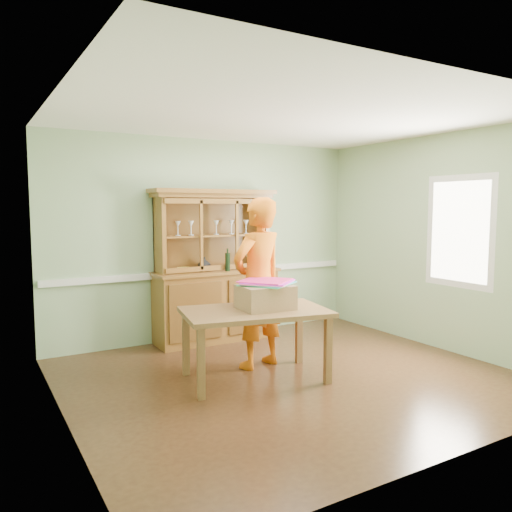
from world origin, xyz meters
TOP-DOWN VIEW (x-y plane):
  - floor at (0.00, 0.00)m, footprint 4.50×4.50m
  - ceiling at (0.00, 0.00)m, footprint 4.50×4.50m
  - wall_back at (0.00, 2.00)m, footprint 4.50×0.00m
  - wall_left at (-2.25, 0.00)m, footprint 0.00×4.00m
  - wall_right at (2.25, 0.00)m, footprint 0.00×4.00m
  - wall_front at (0.00, -2.00)m, footprint 4.50×0.00m
  - chair_rail at (0.00, 1.98)m, footprint 4.41×0.05m
  - framed_map at (-2.23, 0.30)m, footprint 0.03×0.60m
  - window_panel at (2.23, -0.30)m, footprint 0.03×0.96m
  - china_hutch at (-0.02, 1.77)m, footprint 1.72×0.57m
  - dining_table at (-0.35, 0.15)m, footprint 1.62×1.16m
  - cardboard_box at (-0.24, 0.13)m, footprint 0.56×0.46m
  - kite_stack at (-0.19, 0.18)m, footprint 0.66×0.66m
  - person at (-0.11, 0.50)m, footprint 0.78×0.61m

SIDE VIEW (x-z plane):
  - floor at x=0.00m, z-range 0.00..0.00m
  - dining_table at x=-0.35m, z-range 0.28..1.02m
  - china_hutch at x=-0.02m, z-range -0.30..1.73m
  - cardboard_box at x=-0.24m, z-range 0.74..0.98m
  - chair_rail at x=0.00m, z-range 0.86..0.94m
  - person at x=-0.11m, z-range 0.00..1.90m
  - kite_stack at x=-0.19m, z-range 0.98..1.03m
  - wall_back at x=0.00m, z-range -0.90..3.60m
  - wall_left at x=-2.25m, z-range -0.65..3.35m
  - wall_right at x=2.25m, z-range -0.65..3.35m
  - wall_front at x=0.00m, z-range -0.90..3.60m
  - window_panel at x=2.23m, z-range 0.82..2.18m
  - framed_map at x=-2.23m, z-range 1.32..1.78m
  - ceiling at x=0.00m, z-range 2.70..2.70m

